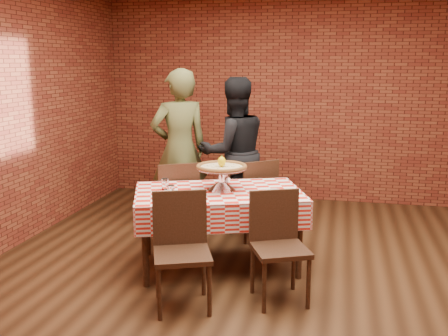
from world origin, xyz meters
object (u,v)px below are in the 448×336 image
(table, at_px, (219,229))
(chair_far_right, at_px, (252,198))
(water_glass_right, at_px, (165,184))
(chair_near_right, at_px, (280,249))
(pizza_stand, at_px, (222,179))
(pizza, at_px, (222,167))
(water_glass_left, at_px, (171,191))
(chair_far_left, at_px, (176,202))
(chair_near_left, at_px, (182,253))
(diner_black, at_px, (234,152))
(diner_olive, at_px, (179,150))
(condiment_caddy, at_px, (225,178))

(table, bearing_deg, chair_far_right, 79.74)
(water_glass_right, xyz_separation_m, chair_near_right, (1.19, -0.56, -0.36))
(chair_near_right, xyz_separation_m, chair_far_right, (-0.50, 1.54, 0.00))
(pizza_stand, distance_m, chair_near_right, 1.01)
(chair_far_right, bearing_deg, water_glass_right, 16.34)
(pizza, height_order, chair_far_right, pizza)
(water_glass_left, distance_m, chair_far_left, 0.95)
(chair_near_left, relative_size, chair_far_right, 1.02)
(pizza_stand, xyz_separation_m, chair_far_left, (-0.63, 0.50, -0.40))
(pizza_stand, xyz_separation_m, diner_black, (-0.15, 1.30, 0.03))
(chair_near_right, bearing_deg, diner_black, 87.96)
(diner_olive, bearing_deg, condiment_caddy, 98.45)
(pizza_stand, height_order, chair_near_right, pizza_stand)
(water_glass_left, relative_size, water_glass_right, 1.00)
(diner_black, bearing_deg, chair_near_left, 60.57)
(chair_near_right, distance_m, diner_olive, 2.27)
(water_glass_left, xyz_separation_m, chair_near_left, (0.29, -0.60, -0.35))
(water_glass_right, height_order, chair_near_left, chair_near_left)
(chair_near_right, bearing_deg, water_glass_left, 138.89)
(pizza, relative_size, chair_far_right, 0.53)
(table, relative_size, chair_near_right, 1.70)
(water_glass_right, distance_m, chair_far_left, 0.70)
(condiment_caddy, xyz_separation_m, chair_near_right, (0.67, -0.91, -0.37))
(diner_olive, bearing_deg, water_glass_right, 67.00)
(pizza_stand, distance_m, chair_far_right, 0.98)
(pizza_stand, xyz_separation_m, pizza, (0.00, 0.00, 0.11))
(table, height_order, chair_near_left, chair_near_left)
(pizza_stand, relative_size, pizza, 0.99)
(pizza_stand, height_order, chair_far_left, pizza_stand)
(chair_far_left, relative_size, diner_olive, 0.49)
(chair_near_left, xyz_separation_m, chair_near_right, (0.75, 0.29, -0.01))
(table, height_order, water_glass_left, water_glass_left)
(condiment_caddy, relative_size, diner_olive, 0.07)
(chair_near_left, bearing_deg, chair_far_left, 88.24)
(water_glass_right, relative_size, chair_near_left, 0.11)
(chair_far_left, distance_m, diner_black, 1.02)
(chair_far_left, bearing_deg, table, 108.39)
(water_glass_left, height_order, diner_black, diner_black)
(table, bearing_deg, condiment_caddy, 91.02)
(pizza, xyz_separation_m, chair_far_left, (-0.63, 0.50, -0.52))
(chair_near_left, distance_m, chair_far_left, 1.55)
(water_glass_right, relative_size, chair_far_right, 0.12)
(condiment_caddy, distance_m, diner_black, 1.06)
(pizza_stand, distance_m, pizza, 0.11)
(diner_black, bearing_deg, table, 65.01)
(water_glass_right, height_order, chair_near_right, chair_near_right)
(condiment_caddy, bearing_deg, chair_far_right, 79.32)
(table, xyz_separation_m, chair_far_right, (0.17, 0.92, 0.08))
(pizza, xyz_separation_m, condiment_caddy, (-0.02, 0.24, -0.16))
(pizza_stand, distance_m, water_glass_right, 0.55)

